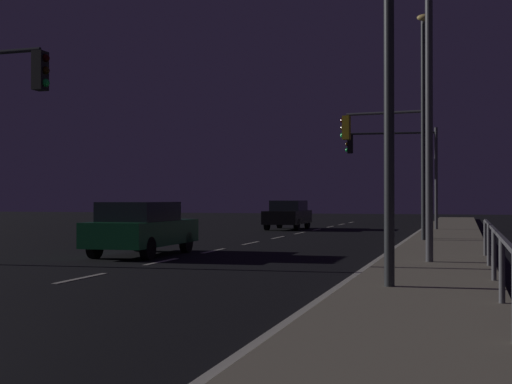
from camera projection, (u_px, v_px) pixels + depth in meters
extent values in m
plane|color=black|center=(219.00, 250.00, 22.68)|extent=(112.00, 112.00, 0.00)
cube|color=gray|center=(441.00, 252.00, 20.67)|extent=(2.71, 77.00, 0.14)
cube|color=silver|center=(81.00, 278.00, 14.54)|extent=(0.14, 2.00, 0.01)
cube|color=silver|center=(161.00, 262.00, 18.37)|extent=(0.14, 2.00, 0.01)
cube|color=silver|center=(214.00, 251.00, 22.20)|extent=(0.14, 2.00, 0.01)
cube|color=silver|center=(251.00, 243.00, 26.03)|extent=(0.14, 2.00, 0.01)
cube|color=silver|center=(278.00, 237.00, 29.86)|extent=(0.14, 2.00, 0.01)
cube|color=silver|center=(300.00, 233.00, 33.69)|extent=(0.14, 2.00, 0.01)
cube|color=silver|center=(317.00, 230.00, 37.52)|extent=(0.14, 2.00, 0.01)
cube|color=silver|center=(330.00, 227.00, 41.35)|extent=(0.14, 2.00, 0.01)
cube|color=silver|center=(342.00, 224.00, 45.18)|extent=(0.14, 2.00, 0.01)
cube|color=silver|center=(351.00, 222.00, 49.01)|extent=(0.14, 2.00, 0.01)
cube|color=silver|center=(401.00, 243.00, 25.92)|extent=(0.14, 53.00, 0.01)
cube|color=#14592D|center=(143.00, 233.00, 20.47)|extent=(1.89, 4.43, 0.70)
cube|color=#1E2328|center=(139.00, 211.00, 20.24)|extent=(1.64, 2.49, 0.55)
cylinder|color=black|center=(139.00, 241.00, 22.04)|extent=(0.23, 0.64, 0.64)
cylinder|color=black|center=(186.00, 242.00, 21.60)|extent=(0.23, 0.64, 0.64)
cylinder|color=black|center=(95.00, 247.00, 19.33)|extent=(0.23, 0.64, 0.64)
cylinder|color=black|center=(148.00, 248.00, 18.89)|extent=(0.23, 0.64, 0.64)
cube|color=black|center=(288.00, 217.00, 37.88)|extent=(1.91, 4.44, 0.70)
cube|color=#1E2328|center=(289.00, 206.00, 38.13)|extent=(1.65, 2.50, 0.55)
cylinder|color=black|center=(297.00, 225.00, 36.31)|extent=(0.23, 0.64, 0.64)
cylinder|color=black|center=(267.00, 224.00, 36.74)|extent=(0.23, 0.64, 0.64)
cylinder|color=black|center=(307.00, 223.00, 39.02)|extent=(0.23, 0.64, 0.64)
cylinder|color=black|center=(280.00, 223.00, 39.45)|extent=(0.23, 0.64, 0.64)
cylinder|color=#4C4C51|center=(436.00, 178.00, 35.05)|extent=(0.16, 0.16, 5.11)
cylinder|color=#2D3033|center=(393.00, 133.00, 35.47)|extent=(4.28, 0.55, 0.11)
cube|color=black|center=(350.00, 144.00, 35.87)|extent=(0.31, 0.37, 0.95)
sphere|color=black|center=(347.00, 138.00, 35.90)|extent=(0.20, 0.20, 0.20)
sphere|color=black|center=(347.00, 144.00, 35.90)|extent=(0.20, 0.20, 0.20)
sphere|color=#19D84C|center=(347.00, 150.00, 35.89)|extent=(0.20, 0.20, 0.20)
cube|color=black|center=(40.00, 71.00, 16.97)|extent=(0.28, 0.34, 0.95)
sphere|color=black|center=(46.00, 58.00, 16.93)|extent=(0.20, 0.20, 0.20)
sphere|color=black|center=(46.00, 70.00, 16.92)|extent=(0.20, 0.20, 0.20)
sphere|color=#19D84C|center=(46.00, 83.00, 16.92)|extent=(0.20, 0.20, 0.20)
cylinder|color=#2D3033|center=(424.00, 172.00, 26.79)|extent=(0.16, 0.16, 5.14)
cylinder|color=#4C4C51|center=(384.00, 113.00, 27.37)|extent=(3.05, 0.35, 0.11)
cube|color=olive|center=(346.00, 128.00, 27.92)|extent=(0.31, 0.36, 0.95)
sphere|color=black|center=(343.00, 120.00, 27.98)|extent=(0.20, 0.20, 0.20)
sphere|color=black|center=(343.00, 128.00, 27.97)|extent=(0.20, 0.20, 0.20)
sphere|color=#19D84C|center=(343.00, 135.00, 27.97)|extent=(0.20, 0.20, 0.20)
cylinder|color=#4C4C51|center=(429.00, 91.00, 16.88)|extent=(0.18, 0.18, 8.27)
cylinder|color=#2D3033|center=(389.00, 84.00, 12.15)|extent=(0.18, 0.18, 7.03)
cylinder|color=#2D3033|center=(423.00, 129.00, 25.84)|extent=(0.18, 0.18, 8.19)
cylinder|color=#4C4C51|center=(424.00, 19.00, 25.26)|extent=(0.23, 1.26, 0.10)
ellipsoid|color=#F9D172|center=(425.00, 17.00, 24.64)|extent=(0.56, 0.36, 0.24)
cylinder|color=#59595E|center=(502.00, 271.00, 10.16)|extent=(0.09, 0.09, 0.95)
cylinder|color=#59595E|center=(494.00, 255.00, 13.00)|extent=(0.09, 0.09, 0.95)
cylinder|color=#59595E|center=(489.00, 245.00, 15.84)|extent=(0.09, 0.09, 0.95)
cylinder|color=#59595E|center=(485.00, 238.00, 18.67)|extent=(0.09, 0.09, 0.95)
cube|color=slate|center=(502.00, 238.00, 10.17)|extent=(0.06, 17.77, 0.06)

